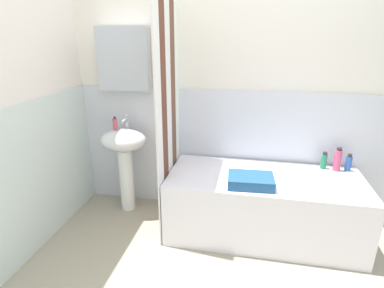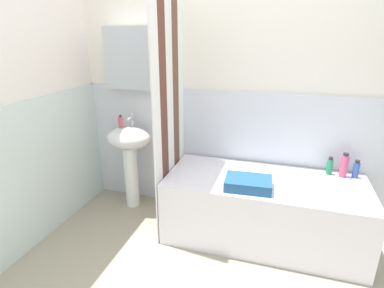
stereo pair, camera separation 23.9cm
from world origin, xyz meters
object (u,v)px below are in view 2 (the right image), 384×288
Objects in this scene: conditioner_bottle at (344,166)px; shampoo_bottle at (330,166)px; soap_dispenser at (121,122)px; towel_folded at (248,183)px; sink at (129,150)px; bathtub at (263,209)px; lotion_bottle at (356,169)px.

shampoo_bottle is at bearing 169.21° from conditioner_bottle.
conditioner_bottle is at bearing -10.79° from shampoo_bottle.
conditioner_bottle reaches higher than shampoo_bottle.
towel_folded is at bearing -15.44° from soap_dispenser.
sink is 0.52× the size of bathtub.
towel_folded is at bearing -123.08° from bathtub.
conditioner_bottle is (0.61, 0.25, 0.38)m from bathtub.
soap_dispenser reaches higher than sink.
soap_dispenser is at bearing -177.42° from lotion_bottle.
bathtub is 7.68× the size of conditioner_bottle.
sink is 6.66× the size of soap_dispenser.
towel_folded is (-0.83, -0.45, -0.03)m from lotion_bottle.
soap_dispenser is at bearing 173.08° from bathtub.
conditioner_bottle is (1.93, 0.09, 0.04)m from sink.
soap_dispenser is at bearing 174.41° from sink.
conditioner_bottle is at bearing 30.77° from towel_folded.
sink is at bearing -177.12° from lotion_bottle.
sink reaches higher than shampoo_bottle.
towel_folded is at bearing -16.02° from sink.
bathtub is 10.49× the size of lotion_bottle.
towel_folded is at bearing -149.23° from conditioner_bottle.
soap_dispenser is at bearing -176.89° from shampoo_bottle.
conditioner_bottle is 1.36× the size of shampoo_bottle.
conditioner_bottle is at bearing 2.69° from sink.
towel_folded is (1.20, -0.34, -0.02)m from sink.
sink reaches higher than lotion_bottle.
bathtub is 0.38m from towel_folded.
conditioner_bottle is at bearing 2.38° from soap_dispenser.
lotion_bottle is (0.71, 0.26, 0.35)m from bathtub.
lotion_bottle is 0.73× the size of conditioner_bottle.
lotion_bottle is at bearing 20.43° from bathtub.
bathtub is at bearing -151.76° from shampoo_bottle.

